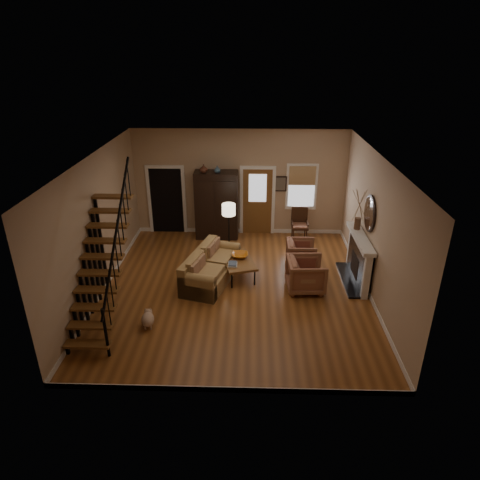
{
  "coord_description": "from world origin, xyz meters",
  "views": [
    {
      "loc": [
        0.39,
        -9.17,
        5.56
      ],
      "look_at": [
        0.1,
        0.4,
        1.15
      ],
      "focal_mm": 32.0,
      "sensor_mm": 36.0,
      "label": 1
    }
  ],
  "objects_px": {
    "sofa": "(211,267)",
    "armchair_right": "(301,254)",
    "armoire": "(217,205)",
    "coffee_table": "(238,268)",
    "floor_lamp": "(229,232)",
    "armchair_left": "(306,275)",
    "side_chair": "(300,225)"
  },
  "relations": [
    {
      "from": "armoire",
      "to": "floor_lamp",
      "type": "bearing_deg",
      "value": -72.68
    },
    {
      "from": "floor_lamp",
      "to": "side_chair",
      "type": "height_order",
      "value": "floor_lamp"
    },
    {
      "from": "armchair_left",
      "to": "armchair_right",
      "type": "height_order",
      "value": "armchair_left"
    },
    {
      "from": "sofa",
      "to": "armchair_right",
      "type": "bearing_deg",
      "value": 36.7
    },
    {
      "from": "armchair_right",
      "to": "armoire",
      "type": "bearing_deg",
      "value": 53.64
    },
    {
      "from": "armoire",
      "to": "coffee_table",
      "type": "bearing_deg",
      "value": -73.7
    },
    {
      "from": "sofa",
      "to": "armchair_right",
      "type": "xyz_separation_m",
      "value": [
        2.37,
        0.91,
        -0.04
      ]
    },
    {
      "from": "coffee_table",
      "to": "armchair_left",
      "type": "height_order",
      "value": "armchair_left"
    },
    {
      "from": "floor_lamp",
      "to": "sofa",
      "type": "bearing_deg",
      "value": -106.11
    },
    {
      "from": "armchair_right",
      "to": "side_chair",
      "type": "height_order",
      "value": "side_chair"
    },
    {
      "from": "sofa",
      "to": "coffee_table",
      "type": "height_order",
      "value": "sofa"
    },
    {
      "from": "armoire",
      "to": "armchair_left",
      "type": "xyz_separation_m",
      "value": [
        2.43,
        -3.13,
        -0.63
      ]
    },
    {
      "from": "side_chair",
      "to": "armoire",
      "type": "bearing_deg",
      "value": 175.52
    },
    {
      "from": "sofa",
      "to": "armchair_left",
      "type": "bearing_deg",
      "value": 7.08
    },
    {
      "from": "sofa",
      "to": "armchair_left",
      "type": "distance_m",
      "value": 2.39
    },
    {
      "from": "armchair_right",
      "to": "floor_lamp",
      "type": "distance_m",
      "value": 2.08
    },
    {
      "from": "armchair_right",
      "to": "side_chair",
      "type": "relative_size",
      "value": 0.77
    },
    {
      "from": "armoire",
      "to": "side_chair",
      "type": "distance_m",
      "value": 2.61
    },
    {
      "from": "sofa",
      "to": "coffee_table",
      "type": "xyz_separation_m",
      "value": [
        0.67,
        0.25,
        -0.15
      ]
    },
    {
      "from": "armoire",
      "to": "armchair_left",
      "type": "height_order",
      "value": "armoire"
    },
    {
      "from": "armchair_left",
      "to": "armchair_right",
      "type": "distance_m",
      "value": 1.27
    },
    {
      "from": "armoire",
      "to": "coffee_table",
      "type": "height_order",
      "value": "armoire"
    },
    {
      "from": "armchair_left",
      "to": "floor_lamp",
      "type": "xyz_separation_m",
      "value": [
        -1.98,
        1.68,
        0.39
      ]
    },
    {
      "from": "side_chair",
      "to": "coffee_table",
      "type": "bearing_deg",
      "value": -128.0
    },
    {
      "from": "sofa",
      "to": "armchair_right",
      "type": "height_order",
      "value": "sofa"
    },
    {
      "from": "sofa",
      "to": "floor_lamp",
      "type": "distance_m",
      "value": 1.44
    },
    {
      "from": "floor_lamp",
      "to": "side_chair",
      "type": "xyz_separation_m",
      "value": [
        2.1,
        1.25,
        -0.3
      ]
    },
    {
      "from": "floor_lamp",
      "to": "side_chair",
      "type": "relative_size",
      "value": 1.58
    },
    {
      "from": "armoire",
      "to": "sofa",
      "type": "xyz_separation_m",
      "value": [
        0.07,
        -2.77,
        -0.66
      ]
    },
    {
      "from": "floor_lamp",
      "to": "armoire",
      "type": "bearing_deg",
      "value": 107.32
    },
    {
      "from": "sofa",
      "to": "armchair_right",
      "type": "distance_m",
      "value": 2.54
    },
    {
      "from": "armoire",
      "to": "sofa",
      "type": "bearing_deg",
      "value": -88.53
    }
  ]
}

